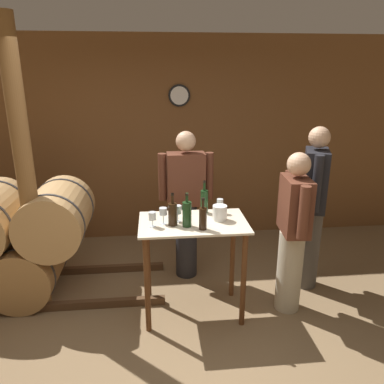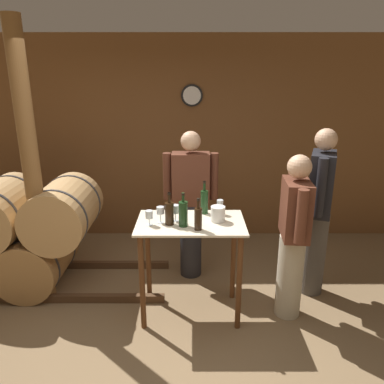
# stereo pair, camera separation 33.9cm
# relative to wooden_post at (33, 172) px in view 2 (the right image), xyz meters

# --- Properties ---
(ground_plane) EXTENTS (14.00, 14.00, 0.00)m
(ground_plane) POSITION_rel_wooden_post_xyz_m (1.28, -0.87, -1.35)
(ground_plane) COLOR brown
(back_wall) EXTENTS (8.40, 0.08, 2.70)m
(back_wall) POSITION_rel_wooden_post_xyz_m (1.28, 1.65, 0.00)
(back_wall) COLOR brown
(back_wall) RESTS_ON ground_plane
(tasting_table) EXTENTS (0.98, 0.60, 0.95)m
(tasting_table) POSITION_rel_wooden_post_xyz_m (1.48, -0.23, -0.62)
(tasting_table) COLOR beige
(tasting_table) RESTS_ON ground_plane
(wooden_post) EXTENTS (0.16, 0.16, 2.70)m
(wooden_post) POSITION_rel_wooden_post_xyz_m (0.00, 0.00, 0.00)
(wooden_post) COLOR brown
(wooden_post) RESTS_ON ground_plane
(wine_bottle_far_left) EXTENTS (0.08, 0.08, 0.30)m
(wine_bottle_far_left) POSITION_rel_wooden_post_xyz_m (1.29, -0.29, -0.30)
(wine_bottle_far_left) COLOR black
(wine_bottle_far_left) RESTS_ON tasting_table
(wine_bottle_left) EXTENTS (0.08, 0.08, 0.31)m
(wine_bottle_left) POSITION_rel_wooden_post_xyz_m (1.41, -0.33, -0.29)
(wine_bottle_left) COLOR #193819
(wine_bottle_left) RESTS_ON tasting_table
(wine_bottle_center) EXTENTS (0.07, 0.07, 0.28)m
(wine_bottle_center) POSITION_rel_wooden_post_xyz_m (1.54, -0.40, -0.30)
(wine_bottle_center) COLOR black
(wine_bottle_center) RESTS_ON tasting_table
(wine_bottle_right) EXTENTS (0.07, 0.07, 0.32)m
(wine_bottle_right) POSITION_rel_wooden_post_xyz_m (1.60, -0.01, -0.28)
(wine_bottle_right) COLOR #193819
(wine_bottle_right) RESTS_ON tasting_table
(wine_glass_near_left) EXTENTS (0.07, 0.07, 0.14)m
(wine_glass_near_left) POSITION_rel_wooden_post_xyz_m (1.11, -0.30, -0.31)
(wine_glass_near_left) COLOR silver
(wine_glass_near_left) RESTS_ON tasting_table
(wine_glass_near_center) EXTENTS (0.07, 0.07, 0.15)m
(wine_glass_near_center) POSITION_rel_wooden_post_xyz_m (1.21, -0.25, -0.29)
(wine_glass_near_center) COLOR silver
(wine_glass_near_center) RESTS_ON tasting_table
(wine_glass_near_right) EXTENTS (0.07, 0.07, 0.15)m
(wine_glass_near_right) POSITION_rel_wooden_post_xyz_m (1.34, -0.21, -0.29)
(wine_glass_near_right) COLOR silver
(wine_glass_near_right) RESTS_ON tasting_table
(wine_glass_far_side) EXTENTS (0.06, 0.06, 0.14)m
(wine_glass_far_side) POSITION_rel_wooden_post_xyz_m (1.75, -0.03, -0.30)
(wine_glass_far_side) COLOR silver
(wine_glass_far_side) RESTS_ON tasting_table
(ice_bucket) EXTENTS (0.13, 0.13, 0.14)m
(ice_bucket) POSITION_rel_wooden_post_xyz_m (1.72, -0.21, -0.34)
(ice_bucket) COLOR white
(ice_bucket) RESTS_ON tasting_table
(person_host) EXTENTS (0.59, 0.24, 1.65)m
(person_host) POSITION_rel_wooden_post_xyz_m (1.47, 0.49, -0.48)
(person_host) COLOR #232328
(person_host) RESTS_ON ground_plane
(person_visitor_with_scarf) EXTENTS (0.34, 0.56, 1.73)m
(person_visitor_with_scarf) POSITION_rel_wooden_post_xyz_m (2.75, 0.14, -0.43)
(person_visitor_with_scarf) COLOR #4C4742
(person_visitor_with_scarf) RESTS_ON ground_plane
(person_visitor_bearded) EXTENTS (0.25, 0.59, 1.57)m
(person_visitor_bearded) POSITION_rel_wooden_post_xyz_m (2.41, -0.26, -0.53)
(person_visitor_bearded) COLOR #B7AD93
(person_visitor_bearded) RESTS_ON ground_plane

